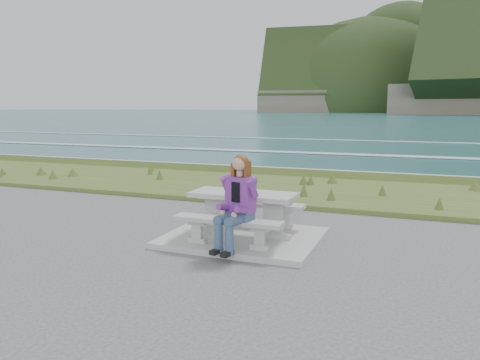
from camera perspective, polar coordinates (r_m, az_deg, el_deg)
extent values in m
cube|color=#A5A5A0|center=(8.19, 0.42, -7.04)|extent=(2.60, 2.10, 0.10)
cube|color=#A5A5A0|center=(8.37, -3.06, -6.07)|extent=(0.62, 0.12, 0.08)
cube|color=#A5A5A0|center=(8.30, -3.08, -4.10)|extent=(0.34, 0.09, 0.51)
cube|color=#A5A5A0|center=(8.24, -3.09, -2.10)|extent=(0.62, 0.12, 0.08)
cube|color=#A5A5A0|center=(8.00, 4.06, -6.79)|extent=(0.62, 0.12, 0.08)
cube|color=#A5A5A0|center=(7.92, 4.08, -4.73)|extent=(0.34, 0.09, 0.51)
cube|color=#A5A5A0|center=(7.86, 4.11, -2.64)|extent=(0.62, 0.12, 0.08)
cube|color=#A5A5A0|center=(8.02, 0.42, -1.81)|extent=(1.80, 0.75, 0.08)
cube|color=#A5A5A0|center=(7.76, -5.21, -7.30)|extent=(0.30, 0.12, 0.08)
cube|color=#A5A5A0|center=(7.72, -5.22, -6.23)|extent=(0.17, 0.09, 0.22)
cube|color=#A5A5A0|center=(7.68, -5.24, -5.15)|extent=(0.30, 0.12, 0.08)
cube|color=#A5A5A0|center=(7.36, 2.42, -8.17)|extent=(0.30, 0.12, 0.08)
cube|color=#A5A5A0|center=(7.32, 2.43, -7.04)|extent=(0.17, 0.09, 0.22)
cube|color=#A5A5A0|center=(7.28, 2.44, -5.91)|extent=(0.30, 0.12, 0.08)
cube|color=#A5A5A0|center=(7.44, -1.51, -4.97)|extent=(1.80, 0.35, 0.07)
cube|color=#A5A5A0|center=(8.99, -1.21, -5.01)|extent=(0.30, 0.12, 0.08)
cube|color=#A5A5A0|center=(8.96, -1.22, -4.08)|extent=(0.17, 0.09, 0.22)
cube|color=#A5A5A0|center=(8.92, -1.22, -3.14)|extent=(0.30, 0.12, 0.08)
cube|color=#A5A5A0|center=(8.65, 5.44, -5.61)|extent=(0.30, 0.12, 0.08)
cube|color=#A5A5A0|center=(8.61, 5.46, -4.65)|extent=(0.17, 0.09, 0.22)
cube|color=#A5A5A0|center=(8.58, 5.47, -3.67)|extent=(0.30, 0.12, 0.08)
cube|color=#A5A5A0|center=(8.72, 2.06, -2.93)|extent=(1.80, 0.35, 0.07)
cube|color=#354A1B|center=(12.88, 8.37, -1.51)|extent=(160.00, 4.50, 0.22)
cube|color=brown|center=(15.69, 10.76, 0.27)|extent=(160.00, 0.80, 2.20)
plane|color=#20555C|center=(437.39, 21.13, 7.69)|extent=(1600.00, 1600.00, 0.00)
cube|color=white|center=(21.92, 13.58, -2.03)|extent=(220.00, 3.00, 0.06)
cube|color=white|center=(29.77, 15.69, 0.71)|extent=(220.00, 2.00, 0.06)
cube|color=white|center=(41.65, 17.36, 2.86)|extent=(220.00, 1.40, 0.06)
cube|color=white|center=(59.57, 18.61, 4.48)|extent=(220.00, 1.00, 0.06)
cube|color=brown|center=(449.43, 16.04, 9.10)|extent=(201.55, 149.04, 18.00)
ellipsoid|color=black|center=(449.48, 16.06, 9.48)|extent=(211.86, 162.91, 144.88)
cube|color=navy|center=(7.22, -1.07, -6.45)|extent=(0.56, 0.81, 0.57)
cube|color=#752E8E|center=(7.29, 0.08, -1.75)|extent=(0.48, 0.35, 0.56)
sphere|color=tan|center=(7.20, -0.02, 2.01)|extent=(0.24, 0.24, 0.24)
sphere|color=#542D13|center=(7.22, 0.10, 2.11)|extent=(0.26, 0.26, 0.26)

